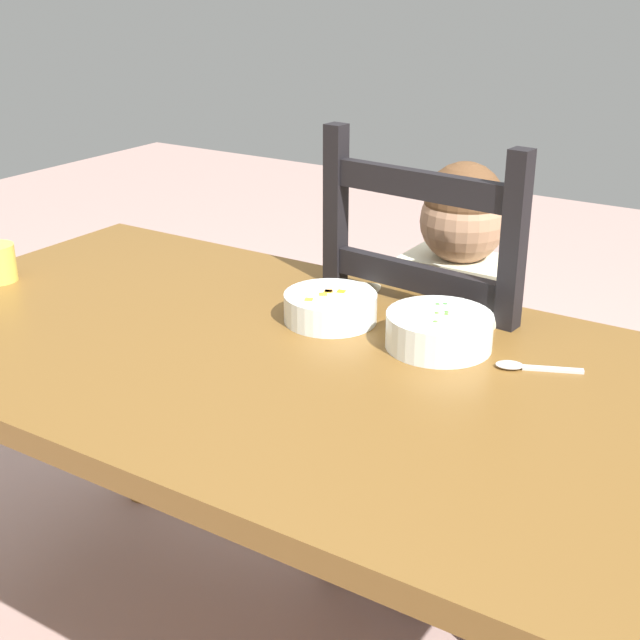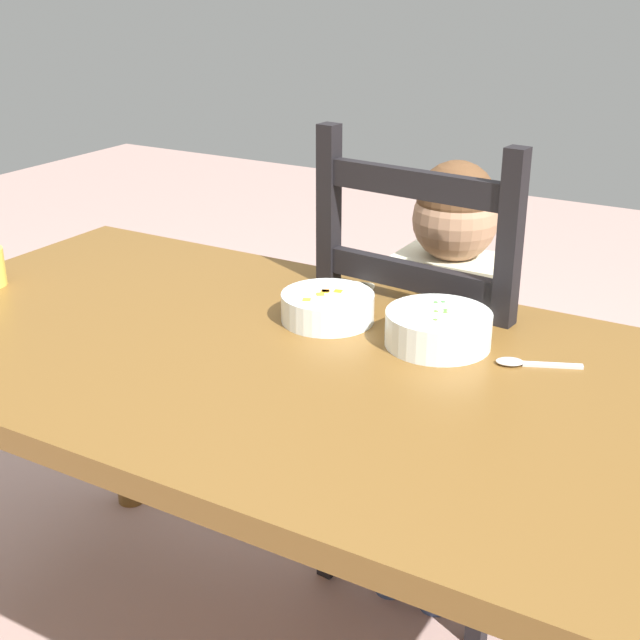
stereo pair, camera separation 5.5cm
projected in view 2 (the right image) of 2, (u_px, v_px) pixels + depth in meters
The scene contains 6 objects.
dining_table at pixel (277, 402), 1.49m from camera, with size 1.52×0.81×0.72m.
dining_chair at pixel (438, 389), 1.85m from camera, with size 0.46×0.46×1.04m.
child_figure at pixel (444, 322), 1.79m from camera, with size 0.32×0.31×0.96m.
bowl_of_peas at pixel (438, 328), 1.46m from camera, with size 0.18×0.18×0.06m.
bowl_of_carrots at pixel (328, 306), 1.56m from camera, with size 0.17×0.17×0.05m.
spoon at pixel (523, 363), 1.40m from camera, with size 0.13×0.07×0.01m.
Camera 2 is at (0.73, -1.10, 1.32)m, focal length 49.15 mm.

